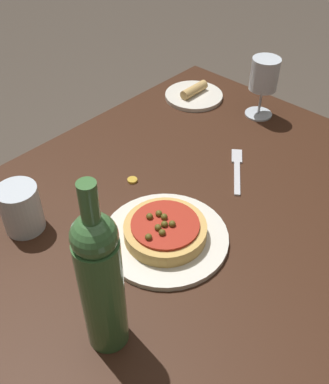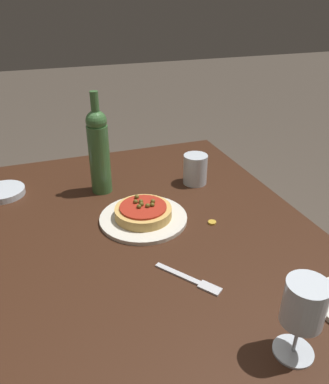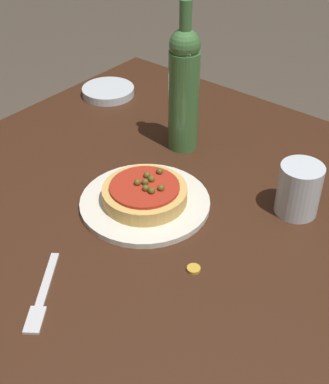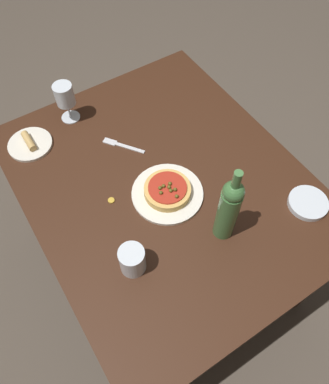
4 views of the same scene
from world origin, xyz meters
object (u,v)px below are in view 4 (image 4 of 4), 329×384
side_bowl (308,203)px  side_plate (30,144)px  wine_glass (65,96)px  fork (121,145)px  pizza (167,190)px  wine_bottle (229,209)px  water_cup (132,260)px  dining_table (164,195)px  bottle_cap (111,200)px  dinner_plate (167,193)px

side_bowl → side_plate: size_ratio=0.81×
wine_glass → fork: (-0.25, -0.10, -0.12)m
fork → side_bowl: bearing=179.3°
pizza → side_plate: bearing=34.2°
pizza → wine_bottle: 0.27m
side_bowl → water_cup: bearing=78.2°
dining_table → pizza: bearing=158.9°
fork → side_plate: 0.36m
pizza → fork: size_ratio=1.10×
wine_glass → bottle_cap: bearing=173.4°
dinner_plate → wine_glass: bearing=13.8°
dining_table → water_cup: bearing=130.8°
wine_bottle → side_plate: wine_bottle is taller
wine_bottle → side_bowl: bearing=-104.3°
wine_glass → side_bowl: (-0.85, -0.53, -0.11)m
dining_table → wine_bottle: 0.38m
pizza → bottle_cap: size_ratio=7.04×
side_bowl → dinner_plate: bearing=52.3°
fork → bottle_cap: size_ratio=6.40×
wine_glass → wine_bottle: size_ratio=0.50×
wine_bottle → dining_table: bearing=11.5°
dinner_plate → side_plate: side_plate is taller
dinner_plate → side_plate: size_ratio=1.50×
pizza → water_cup: 0.30m
dining_table → water_cup: (-0.23, 0.26, 0.15)m
water_cup → wine_glass: bearing=-8.8°
dining_table → side_plate: size_ratio=6.94×
wine_bottle → wine_glass: bearing=15.4°
fork → dinner_plate: bearing=149.7°
pizza → wine_bottle: wine_bottle is taller
pizza → fork: (0.29, 0.03, -0.03)m
side_bowl → fork: (0.60, 0.43, -0.01)m
pizza → side_plate: pizza is taller
dinner_plate → side_bowl: size_ratio=1.84×
wine_glass → side_plate: size_ratio=0.98×
pizza → side_plate: size_ratio=0.97×
bottle_cap → pizza: bearing=-114.9°
dining_table → dinner_plate: 0.12m
dinner_plate → bottle_cap: 0.20m
dining_table → side_plate: (0.43, 0.35, 0.10)m
dining_table → side_plate: 0.57m
dining_table → dinner_plate: (-0.05, 0.02, 0.10)m
dining_table → fork: 0.26m
pizza → water_cup: water_cup is taller
water_cup → side_bowl: (-0.13, -0.64, -0.04)m
pizza → dining_table: bearing=-21.1°
dinner_plate → wine_bottle: bearing=-160.8°
pizza → fork: 0.30m
dining_table → side_plate: bearing=39.2°
wine_glass → water_cup: 0.72m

